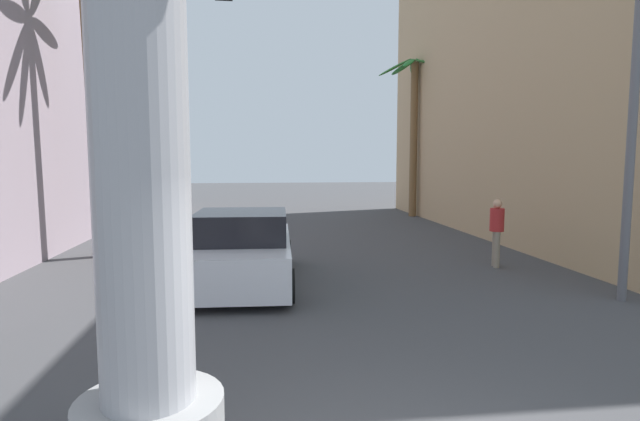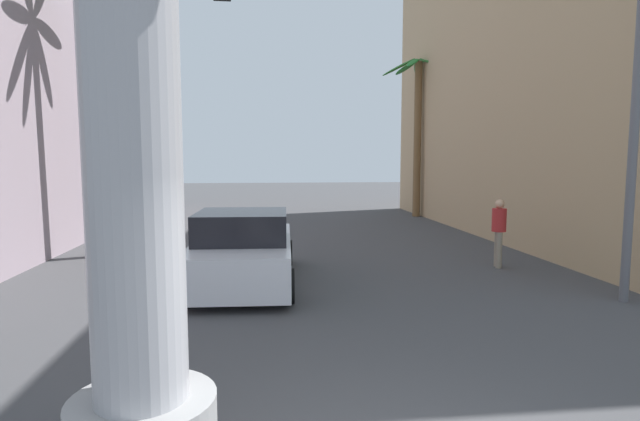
% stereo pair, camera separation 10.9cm
% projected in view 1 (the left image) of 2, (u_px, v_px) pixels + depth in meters
% --- Properties ---
extents(ground_plane, '(86.74, 86.74, 0.00)m').
position_uv_depth(ground_plane, '(301.00, 257.00, 13.47)').
color(ground_plane, '#424244').
extents(building_right, '(6.97, 18.38, 12.65)m').
position_uv_depth(building_right, '(562.00, 55.00, 17.74)').
color(building_right, tan).
rests_on(building_right, ground).
extents(street_lamp, '(2.93, 0.28, 6.95)m').
position_uv_depth(street_lamp, '(611.00, 66.00, 8.83)').
color(street_lamp, '#59595E').
rests_on(street_lamp, ground).
extents(traffic_light_mast, '(4.79, 0.32, 5.70)m').
position_uv_depth(traffic_light_mast, '(27.00, 52.00, 6.51)').
color(traffic_light_mast, '#333333').
rests_on(traffic_light_mast, ground).
extents(car_lead, '(2.26, 4.72, 1.56)m').
position_uv_depth(car_lead, '(243.00, 251.00, 10.52)').
color(car_lead, black).
rests_on(car_lead, ground).
extents(palm_tree_mid_left, '(3.38, 3.42, 7.81)m').
position_uv_depth(palm_tree_mid_left, '(92.00, 63.00, 12.88)').
color(palm_tree_mid_left, brown).
rests_on(palm_tree_mid_left, ground).
extents(palm_tree_far_right, '(3.20, 3.12, 7.22)m').
position_uv_depth(palm_tree_far_right, '(413.00, 115.00, 22.77)').
color(palm_tree_far_right, brown).
rests_on(palm_tree_far_right, ground).
extents(pedestrian_mid_right, '(0.41, 0.41, 1.66)m').
position_uv_depth(pedestrian_mid_right, '(497.00, 227.00, 12.12)').
color(pedestrian_mid_right, gray).
rests_on(pedestrian_mid_right, ground).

